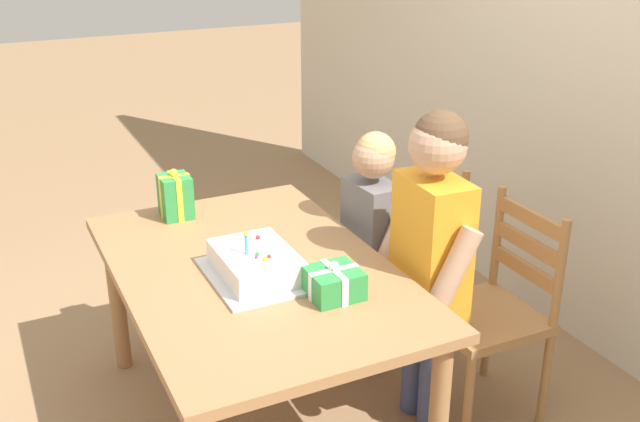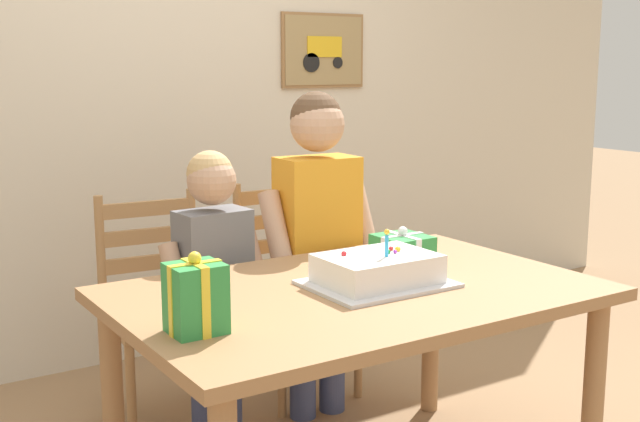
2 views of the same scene
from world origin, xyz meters
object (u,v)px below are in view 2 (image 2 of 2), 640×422
at_px(gift_box_beside_cake, 402,249).
at_px(child_younger, 214,269).
at_px(child_older, 318,223).
at_px(gift_box_red_large, 196,298).
at_px(chair_left, 160,310).
at_px(chair_right, 293,287).
at_px(dining_table, 356,314).
at_px(birthday_cake, 377,271).

bearing_deg(gift_box_beside_cake, child_younger, 139.50).
bearing_deg(child_older, gift_box_red_large, -139.04).
relative_size(chair_left, chair_right, 1.00).
relative_size(dining_table, child_younger, 1.34).
height_order(gift_box_beside_cake, child_younger, child_younger).
xyz_separation_m(gift_box_beside_cake, chair_left, (-0.63, 0.73, -0.31)).
distance_m(gift_box_red_large, gift_box_beside_cake, 0.98).
height_order(chair_right, child_younger, child_younger).
bearing_deg(birthday_cake, chair_left, 112.19).
bearing_deg(gift_box_beside_cake, gift_box_red_large, -162.27).
height_order(dining_table, birthday_cake, birthday_cake).
relative_size(birthday_cake, gift_box_red_large, 1.97).
height_order(birthday_cake, chair_left, same).
relative_size(gift_box_red_large, chair_left, 0.24).
height_order(gift_box_beside_cake, chair_left, chair_left).
height_order(chair_left, child_younger, child_younger).
relative_size(chair_right, child_younger, 0.82).
relative_size(gift_box_beside_cake, chair_right, 0.20).
bearing_deg(gift_box_beside_cake, chair_right, 91.49).
bearing_deg(dining_table, child_younger, 107.72).
xyz_separation_m(gift_box_red_large, gift_box_beside_cake, (0.93, 0.30, -0.04)).
bearing_deg(gift_box_beside_cake, birthday_cake, -143.04).
bearing_deg(child_older, dining_table, -112.26).
bearing_deg(gift_box_red_large, child_older, 40.96).
distance_m(child_older, child_younger, 0.47).
distance_m(gift_box_red_large, chair_right, 1.42).
relative_size(child_older, child_younger, 1.18).
xyz_separation_m(dining_table, chair_left, (-0.30, 0.91, -0.17)).
height_order(gift_box_red_large, child_older, child_older).
relative_size(dining_table, chair_left, 1.64).
relative_size(gift_box_red_large, child_older, 0.17).
bearing_deg(birthday_cake, gift_box_red_large, -171.03).
bearing_deg(chair_right, dining_table, -108.70).
distance_m(dining_table, chair_left, 0.97).
bearing_deg(child_older, chair_left, 153.11).
distance_m(dining_table, gift_box_beside_cake, 0.40).
bearing_deg(chair_left, child_older, -26.89).
relative_size(gift_box_beside_cake, child_younger, 0.16).
height_order(dining_table, gift_box_beside_cake, gift_box_beside_cake).
bearing_deg(birthday_cake, gift_box_beside_cake, 36.96).
xyz_separation_m(dining_table, birthday_cake, (0.07, -0.02, 0.14)).
xyz_separation_m(gift_box_beside_cake, child_older, (-0.07, 0.45, 0.03)).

